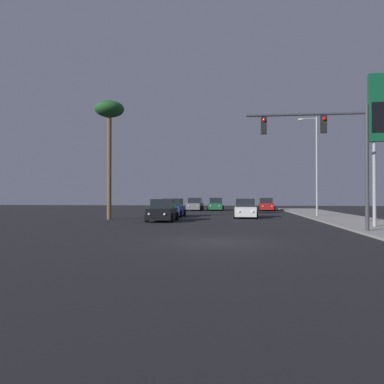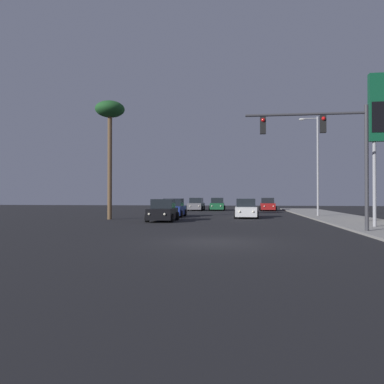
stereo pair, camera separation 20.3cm
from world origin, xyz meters
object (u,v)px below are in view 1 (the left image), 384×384
car_blue (173,208)px  car_black (163,211)px  car_white (245,209)px  traffic_light_mast (332,143)px  street_lamp (315,161)px  car_grey (195,205)px  car_red (266,205)px  car_green (216,205)px  palm_tree_near (109,116)px

car_blue → car_black: same height
car_blue → car_white: same height
traffic_light_mast → street_lamp: street_lamp is taller
car_grey → car_black: same height
car_red → car_green: size_ratio=1.00×
car_black → street_lamp: bearing=-153.2°
car_red → car_grey: (-9.34, -0.37, 0.00)m
car_black → car_grey: bearing=-92.3°
car_black → traffic_light_mast: (10.54, -7.83, 3.91)m
car_black → palm_tree_near: size_ratio=0.45×
car_black → car_red: bearing=-115.5°
car_red → car_white: bearing=81.3°
car_white → car_grey: bearing=-68.3°
traffic_light_mast → street_lamp: bearing=81.5°
car_grey → palm_tree_near: (-4.94, -19.77, 7.69)m
car_red → palm_tree_near: size_ratio=0.45×
traffic_light_mast → car_green: bearing=104.3°
car_grey → street_lamp: 19.57m
car_grey → street_lamp: (12.56, -14.35, 4.36)m
street_lamp → car_green: bearing=123.1°
car_blue → car_grey: same height
car_black → car_green: bearing=-99.4°
car_white → car_black: size_ratio=1.00×
car_green → car_black: 22.21m
car_white → car_green: size_ratio=1.00×
car_white → car_black: 8.19m
car_red → car_grey: 9.34m
car_grey → car_black: size_ratio=1.00×
car_blue → street_lamp: size_ratio=0.48×
car_blue → car_red: bearing=-122.3°
car_grey → car_green: 2.83m
car_blue → car_green: bearing=-101.5°
car_grey → traffic_light_mast: 31.18m
traffic_light_mast → street_lamp: size_ratio=0.72×
traffic_light_mast → palm_tree_near: palm_tree_near is taller
street_lamp → palm_tree_near: 18.62m
car_blue → palm_tree_near: 10.01m
car_black → traffic_light_mast: bearing=141.5°
car_white → palm_tree_near: (-11.13, -3.61, 7.69)m
car_blue → street_lamp: 13.72m
car_red → palm_tree_near: bearing=56.7°
car_green → car_black: (-2.92, -22.02, 0.00)m
car_white → car_green: same height
car_grey → traffic_light_mast: traffic_light_mast is taller
car_black → street_lamp: size_ratio=0.48×
street_lamp → car_grey: bearing=131.2°
car_red → traffic_light_mast: (1.03, -29.52, 3.91)m
street_lamp → palm_tree_near: bearing=-162.8°
car_red → car_blue: bearing=60.0°
car_red → car_black: bearing=68.4°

